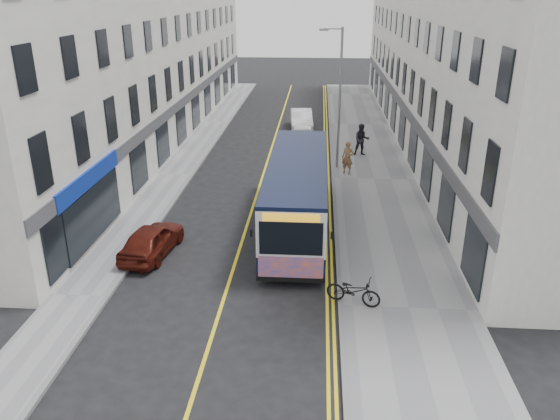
# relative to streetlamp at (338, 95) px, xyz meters

# --- Properties ---
(ground) EXTENTS (140.00, 140.00, 0.00)m
(ground) POSITION_rel_streetlamp_xyz_m (-4.17, -14.00, -4.38)
(ground) COLOR black
(ground) RESTS_ON ground
(pavement_east) EXTENTS (4.50, 64.00, 0.12)m
(pavement_east) POSITION_rel_streetlamp_xyz_m (2.08, -2.00, -4.32)
(pavement_east) COLOR gray
(pavement_east) RESTS_ON ground
(pavement_west) EXTENTS (2.00, 64.00, 0.12)m
(pavement_west) POSITION_rel_streetlamp_xyz_m (-9.17, -2.00, -4.32)
(pavement_west) COLOR gray
(pavement_west) RESTS_ON ground
(kerb_east) EXTENTS (0.18, 64.00, 0.13)m
(kerb_east) POSITION_rel_streetlamp_xyz_m (-0.17, -2.00, -4.32)
(kerb_east) COLOR slate
(kerb_east) RESTS_ON ground
(kerb_west) EXTENTS (0.18, 64.00, 0.13)m
(kerb_west) POSITION_rel_streetlamp_xyz_m (-8.17, -2.00, -4.32)
(kerb_west) COLOR slate
(kerb_west) RESTS_ON ground
(road_centre_line) EXTENTS (0.12, 64.00, 0.01)m
(road_centre_line) POSITION_rel_streetlamp_xyz_m (-4.17, -2.00, -4.38)
(road_centre_line) COLOR yellow
(road_centre_line) RESTS_ON ground
(road_dbl_yellow_inner) EXTENTS (0.10, 64.00, 0.01)m
(road_dbl_yellow_inner) POSITION_rel_streetlamp_xyz_m (-0.62, -2.00, -4.38)
(road_dbl_yellow_inner) COLOR yellow
(road_dbl_yellow_inner) RESTS_ON ground
(road_dbl_yellow_outer) EXTENTS (0.10, 64.00, 0.01)m
(road_dbl_yellow_outer) POSITION_rel_streetlamp_xyz_m (-0.42, -2.00, -4.38)
(road_dbl_yellow_outer) COLOR yellow
(road_dbl_yellow_outer) RESTS_ON ground
(terrace_east) EXTENTS (6.00, 46.00, 13.00)m
(terrace_east) POSITION_rel_streetlamp_xyz_m (7.33, 7.00, 2.12)
(terrace_east) COLOR white
(terrace_east) RESTS_ON ground
(terrace_west) EXTENTS (6.00, 46.00, 13.00)m
(terrace_west) POSITION_rel_streetlamp_xyz_m (-13.17, 7.00, 2.12)
(terrace_west) COLOR white
(terrace_west) RESTS_ON ground
(streetlamp) EXTENTS (1.32, 0.18, 8.00)m
(streetlamp) POSITION_rel_streetlamp_xyz_m (0.00, 0.00, 0.00)
(streetlamp) COLOR gray
(streetlamp) RESTS_ON ground
(city_bus) EXTENTS (2.51, 10.74, 3.12)m
(city_bus) POSITION_rel_streetlamp_xyz_m (-1.91, -8.77, -2.68)
(city_bus) COLOR black
(city_bus) RESTS_ON ground
(bicycle) EXTENTS (1.95, 1.19, 0.97)m
(bicycle) POSITION_rel_streetlamp_xyz_m (0.23, -15.09, -3.78)
(bicycle) COLOR black
(bicycle) RESTS_ON pavement_east
(pedestrian_near) EXTENTS (0.80, 0.67, 1.86)m
(pedestrian_near) POSITION_rel_streetlamp_xyz_m (0.61, -1.20, -3.33)
(pedestrian_near) COLOR olive
(pedestrian_near) RESTS_ON pavement_east
(pedestrian_far) EXTENTS (1.01, 0.81, 1.99)m
(pedestrian_far) POSITION_rel_streetlamp_xyz_m (1.65, 2.62, -3.27)
(pedestrian_far) COLOR black
(pedestrian_far) RESTS_ON pavement_east
(car_white) EXTENTS (1.92, 4.57, 1.47)m
(car_white) POSITION_rel_streetlamp_xyz_m (-2.37, 9.65, -3.65)
(car_white) COLOR white
(car_white) RESTS_ON ground
(car_maroon) EXTENTS (2.02, 3.95, 1.29)m
(car_maroon) POSITION_rel_streetlamp_xyz_m (-7.57, -11.76, -3.74)
(car_maroon) COLOR #4F150D
(car_maroon) RESTS_ON ground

